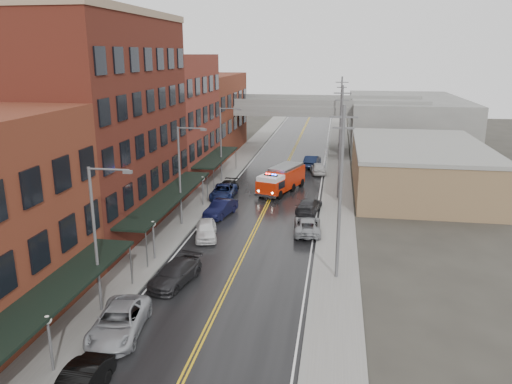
{
  "coord_description": "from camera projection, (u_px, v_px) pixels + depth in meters",
  "views": [
    {
      "loc": [
        6.82,
        -17.29,
        15.12
      ],
      "look_at": [
        -0.2,
        25.6,
        3.0
      ],
      "focal_mm": 35.0,
      "sensor_mm": 36.0,
      "label": 1
    }
  ],
  "objects": [
    {
      "name": "overpass",
      "position": [
        294.0,
        113.0,
        78.89
      ],
      "size": [
        40.0,
        10.0,
        7.5
      ],
      "color": "slate",
      "rests_on": "ground"
    },
    {
      "name": "parked_car_right_2",
      "position": [
        318.0,
        168.0,
        64.56
      ],
      "size": [
        2.46,
        4.66,
        1.51
      ],
      "primitive_type": "imported",
      "rotation": [
        0.0,
        0.0,
        3.3
      ],
      "color": "#B5B5B5",
      "rests_on": "ground"
    },
    {
      "name": "brick_building_far",
      "position": [
        206.0,
        114.0,
        77.15
      ],
      "size": [
        9.0,
        20.0,
        12.0
      ],
      "primitive_type": "cube",
      "color": "brown",
      "rests_on": "ground"
    },
    {
      "name": "parked_car_right_0",
      "position": [
        307.0,
        226.0,
        43.28
      ],
      "size": [
        2.62,
        5.1,
        1.38
      ],
      "primitive_type": "imported",
      "rotation": [
        0.0,
        0.0,
        3.21
      ],
      "color": "gray",
      "rests_on": "ground"
    },
    {
      "name": "road",
      "position": [
        265.0,
        209.0,
        50.07
      ],
      "size": [
        11.0,
        160.0,
        0.02
      ],
      "primitive_type": "cube",
      "color": "black",
      "rests_on": "ground"
    },
    {
      "name": "utility_pole_0",
      "position": [
        340.0,
        191.0,
        33.0
      ],
      "size": [
        1.8,
        0.24,
        12.0
      ],
      "color": "#59595B",
      "rests_on": "ground"
    },
    {
      "name": "awning_1",
      "position": [
        169.0,
        196.0,
        43.78
      ],
      "size": [
        2.6,
        18.0,
        3.09
      ],
      "color": "black",
      "rests_on": "ground"
    },
    {
      "name": "street_lamp_2",
      "position": [
        223.0,
        140.0,
        59.21
      ],
      "size": [
        2.64,
        0.22,
        9.0
      ],
      "color": "#59595B",
      "rests_on": "ground"
    },
    {
      "name": "curb_right",
      "position": [
        322.0,
        211.0,
        49.18
      ],
      "size": [
        0.3,
        160.0,
        0.15
      ],
      "primitive_type": "cube",
      "color": "gray",
      "rests_on": "ground"
    },
    {
      "name": "parked_car_left_3",
      "position": [
        175.0,
        274.0,
        33.76
      ],
      "size": [
        3.02,
        5.32,
        1.45
      ],
      "primitive_type": "imported",
      "rotation": [
        0.0,
        0.0,
        -0.21
      ],
      "color": "black",
      "rests_on": "ground"
    },
    {
      "name": "parked_car_left_5",
      "position": [
        221.0,
        208.0,
        47.81
      ],
      "size": [
        2.63,
        4.92,
        1.54
      ],
      "primitive_type": "imported",
      "rotation": [
        0.0,
        0.0,
        -0.22
      ],
      "color": "black",
      "rests_on": "ground"
    },
    {
      "name": "sidewalk_right",
      "position": [
        339.0,
        212.0,
        48.92
      ],
      "size": [
        3.0,
        160.0,
        0.15
      ],
      "primitive_type": "cube",
      "color": "slate",
      "rests_on": "ground"
    },
    {
      "name": "globe_lamp_2",
      "position": [
        203.0,
        184.0,
        50.45
      ],
      "size": [
        0.44,
        0.44,
        3.12
      ],
      "color": "#59595B",
      "rests_on": "ground"
    },
    {
      "name": "globe_lamp_1",
      "position": [
        153.0,
        231.0,
        37.14
      ],
      "size": [
        0.44,
        0.44,
        3.12
      ],
      "color": "#59595B",
      "rests_on": "ground"
    },
    {
      "name": "brick_building_b",
      "position": [
        102.0,
        127.0,
        43.07
      ],
      "size": [
        9.0,
        20.0,
        18.0
      ],
      "primitive_type": "cube",
      "color": "#4F1B14",
      "rests_on": "ground"
    },
    {
      "name": "parked_car_left_4",
      "position": [
        206.0,
        230.0,
        42.1
      ],
      "size": [
        2.77,
        4.66,
        1.49
      ],
      "primitive_type": "imported",
      "rotation": [
        0.0,
        0.0,
        0.25
      ],
      "color": "white",
      "rests_on": "ground"
    },
    {
      "name": "curb_left",
      "position": [
        210.0,
        206.0,
        50.93
      ],
      "size": [
        0.3,
        160.0,
        0.15
      ],
      "primitive_type": "cube",
      "color": "gray",
      "rests_on": "ground"
    },
    {
      "name": "parked_car_right_1",
      "position": [
        309.0,
        205.0,
        49.01
      ],
      "size": [
        2.68,
        5.08,
        1.4
      ],
      "primitive_type": "imported",
      "rotation": [
        0.0,
        0.0,
        2.99
      ],
      "color": "#2B2B2E",
      "rests_on": "ground"
    },
    {
      "name": "utility_pole_2",
      "position": [
        340.0,
        117.0,
        71.03
      ],
      "size": [
        1.8,
        0.24,
        12.0
      ],
      "color": "#59595B",
      "rests_on": "ground"
    },
    {
      "name": "parked_car_left_6",
      "position": [
        223.0,
        192.0,
        53.7
      ],
      "size": [
        2.68,
        5.39,
        1.47
      ],
      "primitive_type": "imported",
      "rotation": [
        0.0,
        0.0,
        0.05
      ],
      "color": "#121C46",
      "rests_on": "ground"
    },
    {
      "name": "parked_car_left_2",
      "position": [
        119.0,
        322.0,
        27.59
      ],
      "size": [
        3.28,
        5.88,
        1.55
      ],
      "primitive_type": "imported",
      "rotation": [
        0.0,
        0.0,
        0.13
      ],
      "color": "#999BA1",
      "rests_on": "ground"
    },
    {
      "name": "awning_0",
      "position": [
        49.0,
        297.0,
        25.72
      ],
      "size": [
        2.6,
        16.0,
        3.09
      ],
      "color": "black",
      "rests_on": "ground"
    },
    {
      "name": "fire_truck",
      "position": [
        281.0,
        179.0,
        55.91
      ],
      "size": [
        5.0,
        8.1,
        2.82
      ],
      "rotation": [
        0.0,
        0.0,
        -0.34
      ],
      "color": "red",
      "rests_on": "ground"
    },
    {
      "name": "tan_building",
      "position": [
        418.0,
        169.0,
        56.42
      ],
      "size": [
        14.0,
        22.0,
        5.0
      ],
      "primitive_type": "cube",
      "color": "#8C6E4B",
      "rests_on": "ground"
    },
    {
      "name": "brick_building_c",
      "position": [
        169.0,
        119.0,
        60.11
      ],
      "size": [
        9.0,
        15.0,
        15.0
      ],
      "primitive_type": "cube",
      "color": "maroon",
      "rests_on": "ground"
    },
    {
      "name": "street_lamp_1",
      "position": [
        182.0,
        170.0,
        44.0
      ],
      "size": [
        2.64,
        0.22,
        9.0
      ],
      "color": "#59595B",
      "rests_on": "ground"
    },
    {
      "name": "street_lamp_0",
      "position": [
        98.0,
        232.0,
        28.79
      ],
      "size": [
        2.64,
        0.22,
        9.0
      ],
      "color": "#59595B",
      "rests_on": "ground"
    },
    {
      "name": "awning_2",
      "position": [
        217.0,
        157.0,
        60.42
      ],
      "size": [
        2.6,
        13.0,
        3.09
      ],
      "color": "black",
      "rests_on": "ground"
    },
    {
      "name": "parked_car_right_3",
      "position": [
        312.0,
        161.0,
        68.43
      ],
      "size": [
        2.3,
        5.19,
        1.66
      ],
      "primitive_type": "imported",
      "rotation": [
        0.0,
        0.0,
        3.03
      ],
      "color": "black",
      "rests_on": "ground"
    },
    {
      "name": "parked_car_left_7",
      "position": [
        227.0,
        188.0,
        55.23
      ],
      "size": [
        2.24,
        4.85,
        1.37
      ],
      "primitive_type": "imported",
      "rotation": [
        0.0,
        0.0,
        -0.07
      ],
      "color": "black",
      "rests_on": "ground"
    },
    {
      "name": "right_far_block",
      "position": [
        405.0,
        121.0,
        84.22
      ],
      "size": [
        18.0,
        30.0,
        8.0
      ],
      "primitive_type": "cube",
      "color": "slate",
      "rests_on": "ground"
    },
    {
      "name": "globe_lamp_0",
      "position": [
        49.0,
        331.0,
        23.83
      ],
      "size": [
        0.44,
        0.44,
        3.12
      ],
      "color": "#59595B",
      "rests_on": "ground"
    },
    {
      "name": "sidewalk_left",
      "position": [
        195.0,
        205.0,
        51.19
      ],
      "size": [
        3.0,
        160.0,
        0.15
      ],
      "primitive_type": "cube",
      "color": "slate",
      "rests_on": "ground"
    },
    {
      "name": "utility_pole_1",
      "position": [
        340.0,
        141.0,
        52.01
      ],
      "size": [
        1.8,
        0.24,
        12.0
      ],
      "color": "#59595B",
      "rests_on": "ground"
    }
  ]
}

